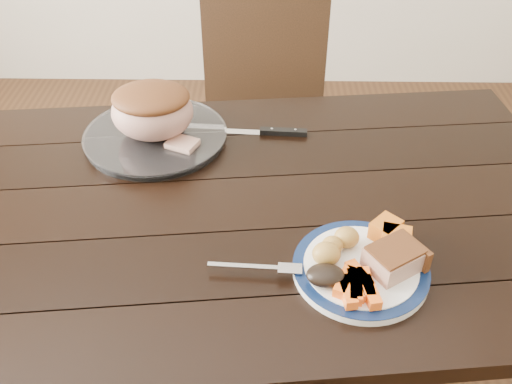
{
  "coord_description": "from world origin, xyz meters",
  "views": [
    {
      "loc": [
        0.1,
        -0.95,
        1.55
      ],
      "look_at": [
        0.08,
        -0.02,
        0.8
      ],
      "focal_mm": 40.0,
      "sensor_mm": 36.0,
      "label": 1
    }
  ],
  "objects_px": {
    "pork_slice": "(394,259)",
    "roast_joint": "(152,112)",
    "chair_far": "(259,117)",
    "fork": "(262,268)",
    "serving_platter": "(156,137)",
    "dining_table": "(221,235)",
    "dinner_plate": "(360,269)",
    "carving_knife": "(268,132)"
  },
  "relations": [
    {
      "from": "pork_slice",
      "to": "roast_joint",
      "type": "xyz_separation_m",
      "value": [
        -0.52,
        0.45,
        0.04
      ]
    },
    {
      "from": "chair_far",
      "to": "fork",
      "type": "bearing_deg",
      "value": 98.64
    },
    {
      "from": "serving_platter",
      "to": "dining_table",
      "type": "bearing_deg",
      "value": -54.41
    },
    {
      "from": "dinner_plate",
      "to": "roast_joint",
      "type": "height_order",
      "value": "roast_joint"
    },
    {
      "from": "serving_platter",
      "to": "roast_joint",
      "type": "relative_size",
      "value": 1.74
    },
    {
      "from": "fork",
      "to": "roast_joint",
      "type": "distance_m",
      "value": 0.53
    },
    {
      "from": "pork_slice",
      "to": "roast_joint",
      "type": "height_order",
      "value": "roast_joint"
    },
    {
      "from": "dining_table",
      "to": "serving_platter",
      "type": "relative_size",
      "value": 4.84
    },
    {
      "from": "carving_knife",
      "to": "fork",
      "type": "bearing_deg",
      "value": -87.66
    },
    {
      "from": "fork",
      "to": "roast_joint",
      "type": "bearing_deg",
      "value": 124.1
    },
    {
      "from": "roast_joint",
      "to": "carving_knife",
      "type": "height_order",
      "value": "roast_joint"
    },
    {
      "from": "chair_far",
      "to": "serving_platter",
      "type": "height_order",
      "value": "chair_far"
    },
    {
      "from": "carving_knife",
      "to": "chair_far",
      "type": "bearing_deg",
      "value": 96.96
    },
    {
      "from": "serving_platter",
      "to": "carving_knife",
      "type": "bearing_deg",
      "value": 7.16
    },
    {
      "from": "dining_table",
      "to": "serving_platter",
      "type": "xyz_separation_m",
      "value": [
        -0.18,
        0.25,
        0.1
      ]
    },
    {
      "from": "carving_knife",
      "to": "roast_joint",
      "type": "bearing_deg",
      "value": -169.27
    },
    {
      "from": "serving_platter",
      "to": "fork",
      "type": "distance_m",
      "value": 0.53
    },
    {
      "from": "pork_slice",
      "to": "fork",
      "type": "bearing_deg",
      "value": -178.66
    },
    {
      "from": "serving_platter",
      "to": "fork",
      "type": "bearing_deg",
      "value": -59.18
    },
    {
      "from": "pork_slice",
      "to": "carving_knife",
      "type": "xyz_separation_m",
      "value": [
        -0.23,
        0.48,
        -0.04
      ]
    },
    {
      "from": "chair_far",
      "to": "serving_platter",
      "type": "distance_m",
      "value": 0.6
    },
    {
      "from": "serving_platter",
      "to": "fork",
      "type": "height_order",
      "value": "fork"
    },
    {
      "from": "dinner_plate",
      "to": "serving_platter",
      "type": "relative_size",
      "value": 0.74
    },
    {
      "from": "pork_slice",
      "to": "roast_joint",
      "type": "relative_size",
      "value": 0.48
    },
    {
      "from": "serving_platter",
      "to": "roast_joint",
      "type": "distance_m",
      "value": 0.07
    },
    {
      "from": "chair_far",
      "to": "carving_knife",
      "type": "height_order",
      "value": "chair_far"
    },
    {
      "from": "pork_slice",
      "to": "dining_table",
      "type": "bearing_deg",
      "value": 149.1
    },
    {
      "from": "pork_slice",
      "to": "carving_knife",
      "type": "bearing_deg",
      "value": 115.66
    },
    {
      "from": "dinner_plate",
      "to": "serving_platter",
      "type": "distance_m",
      "value": 0.64
    },
    {
      "from": "dining_table",
      "to": "fork",
      "type": "relative_size",
      "value": 9.45
    },
    {
      "from": "dining_table",
      "to": "roast_joint",
      "type": "bearing_deg",
      "value": 125.59
    },
    {
      "from": "dining_table",
      "to": "pork_slice",
      "type": "xyz_separation_m",
      "value": [
        0.34,
        -0.2,
        0.13
      ]
    },
    {
      "from": "dining_table",
      "to": "pork_slice",
      "type": "distance_m",
      "value": 0.42
    },
    {
      "from": "dining_table",
      "to": "chair_far",
      "type": "distance_m",
      "value": 0.75
    },
    {
      "from": "pork_slice",
      "to": "roast_joint",
      "type": "bearing_deg",
      "value": 138.89
    },
    {
      "from": "dining_table",
      "to": "pork_slice",
      "type": "bearing_deg",
      "value": -30.9
    },
    {
      "from": "dinner_plate",
      "to": "carving_knife",
      "type": "relative_size",
      "value": 0.8
    },
    {
      "from": "dining_table",
      "to": "carving_knife",
      "type": "relative_size",
      "value": 5.25
    },
    {
      "from": "dinner_plate",
      "to": "fork",
      "type": "xyz_separation_m",
      "value": [
        -0.19,
        -0.01,
        0.01
      ]
    },
    {
      "from": "pork_slice",
      "to": "chair_far",
      "type": "bearing_deg",
      "value": 105.46
    },
    {
      "from": "roast_joint",
      "to": "serving_platter",
      "type": "bearing_deg",
      "value": 0.0
    },
    {
      "from": "roast_joint",
      "to": "carving_knife",
      "type": "distance_m",
      "value": 0.29
    }
  ]
}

